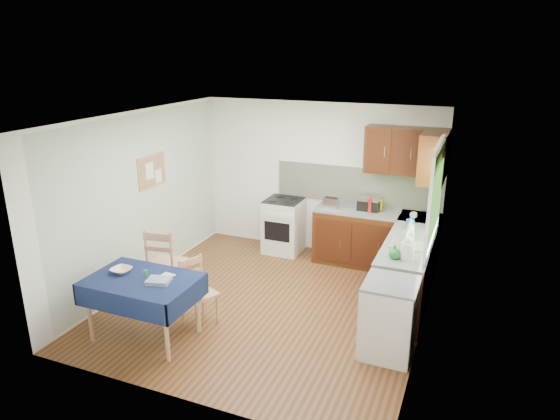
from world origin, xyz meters
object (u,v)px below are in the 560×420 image
at_px(dining_table, 142,287).
at_px(kettle, 407,249).
at_px(chair_far, 165,261).
at_px(dish_rack, 410,244).
at_px(sandwich_press, 369,204).
at_px(chair_near, 197,290).
at_px(toaster, 331,203).

xyz_separation_m(dining_table, kettle, (2.79, 1.41, 0.37)).
bearing_deg(chair_far, dish_rack, -172.84).
relative_size(dining_table, chair_far, 1.24).
bearing_deg(sandwich_press, chair_near, -131.99).
bearing_deg(dining_table, toaster, 59.06).
relative_size(dining_table, chair_near, 1.49).
height_order(chair_far, dish_rack, dish_rack).
distance_m(dining_table, chair_far, 1.01).
distance_m(dining_table, toaster, 3.32).
bearing_deg(toaster, kettle, -59.66).
xyz_separation_m(chair_near, dish_rack, (2.36, 1.32, 0.48)).
relative_size(chair_near, toaster, 3.61).
distance_m(chair_far, sandwich_press, 3.22).
relative_size(toaster, sandwich_press, 0.71).
xyz_separation_m(chair_near, kettle, (2.39, 0.89, 0.57)).
distance_m(toaster, kettle, 2.13).
relative_size(chair_near, dish_rack, 1.81).
xyz_separation_m(sandwich_press, kettle, (0.84, -1.73, 0.03)).
bearing_deg(chair_far, dining_table, 101.60).
relative_size(sandwich_press, dish_rack, 0.70).
relative_size(chair_near, sandwich_press, 2.57).
height_order(chair_far, chair_near, chair_far).
distance_m(chair_far, chair_near, 0.87).
xyz_separation_m(toaster, sandwich_press, (0.57, 0.14, 0.01)).
relative_size(dining_table, kettle, 4.52).
bearing_deg(dining_table, chair_near, 46.04).
relative_size(chair_far, kettle, 3.64).
xyz_separation_m(chair_far, dish_rack, (3.12, 0.90, 0.39)).
bearing_deg(sandwich_press, chair_far, -147.72).
distance_m(dining_table, dish_rack, 3.33).
bearing_deg(kettle, toaster, 131.79).
bearing_deg(kettle, dish_rack, 94.00).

